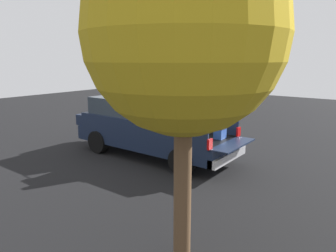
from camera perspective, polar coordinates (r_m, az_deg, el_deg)
The scene contains 3 objects.
ground_plane at distance 10.58m, azimuth -2.61°, elevation -5.42°, with size 40.00×40.00×0.00m, color black.
pickup_truck at distance 10.56m, azimuth -4.21°, elevation -0.02°, with size 6.05×2.06×2.23m.
tree_background at distance 4.61m, azimuth 2.96°, elevation 16.18°, with size 2.92×2.92×5.00m.
Camera 1 is at (-6.43, 7.77, 3.21)m, focal length 33.29 mm.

